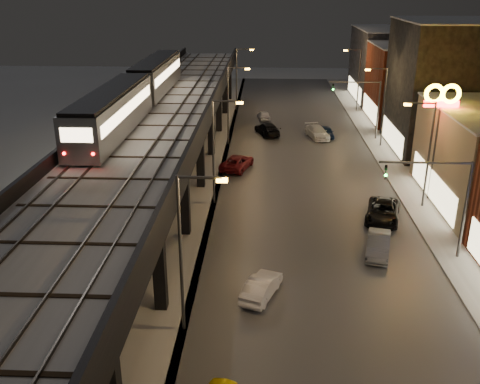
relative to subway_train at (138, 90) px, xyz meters
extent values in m
cube|color=#46474D|center=(16.00, -3.54, -8.28)|extent=(17.00, 120.00, 0.06)
cube|color=#9FA1A8|center=(26.00, -3.54, -8.24)|extent=(4.00, 120.00, 0.14)
cube|color=#9FA1A8|center=(2.50, -3.54, -8.28)|extent=(11.00, 120.00, 0.06)
cube|color=black|center=(2.50, -6.54, -2.51)|extent=(9.00, 100.00, 1.00)
cube|color=black|center=(2.50, -33.54, -3.16)|extent=(8.00, 0.60, 0.50)
cube|color=black|center=(-1.20, -23.54, -5.66)|extent=(0.70, 0.70, 5.30)
cube|color=black|center=(6.20, -23.54, -5.66)|extent=(0.70, 0.70, 5.30)
cube|color=black|center=(2.50, -23.54, -3.16)|extent=(8.00, 0.60, 0.50)
cube|color=black|center=(-1.20, -13.54, -5.66)|extent=(0.70, 0.70, 5.30)
cube|color=black|center=(6.20, -13.54, -5.66)|extent=(0.70, 0.70, 5.30)
cube|color=black|center=(2.50, -13.54, -3.16)|extent=(8.00, 0.60, 0.50)
cube|color=black|center=(-1.20, -3.54, -5.66)|extent=(0.70, 0.70, 5.30)
cube|color=black|center=(6.20, -3.54, -5.66)|extent=(0.70, 0.70, 5.30)
cube|color=black|center=(2.50, -3.54, -3.16)|extent=(8.00, 0.60, 0.50)
cube|color=black|center=(-1.20, 6.46, -5.66)|extent=(0.70, 0.70, 5.30)
cube|color=black|center=(6.20, 6.46, -5.66)|extent=(0.70, 0.70, 5.30)
cube|color=black|center=(2.50, 6.46, -3.16)|extent=(8.00, 0.60, 0.50)
cube|color=black|center=(-1.20, 16.46, -5.66)|extent=(0.70, 0.70, 5.30)
cube|color=black|center=(6.20, 16.46, -5.66)|extent=(0.70, 0.70, 5.30)
cube|color=black|center=(2.50, 16.46, -3.16)|extent=(8.00, 0.60, 0.50)
cube|color=black|center=(-1.20, 26.46, -5.66)|extent=(0.70, 0.70, 5.30)
cube|color=black|center=(6.20, 26.46, -5.66)|extent=(0.70, 0.70, 5.30)
cube|color=black|center=(2.50, 26.46, -3.16)|extent=(8.00, 0.60, 0.50)
cube|color=black|center=(-1.20, 36.46, -5.66)|extent=(0.70, 0.70, 5.30)
cube|color=black|center=(6.20, 36.46, -5.66)|extent=(0.70, 0.70, 5.30)
cube|color=black|center=(2.50, 36.46, -3.16)|extent=(8.00, 0.60, 0.50)
cube|color=#B2B7C1|center=(2.50, -6.54, -1.93)|extent=(8.40, 100.00, 0.16)
cube|color=#332D28|center=(-0.72, -6.54, -1.77)|extent=(0.08, 98.00, 0.16)
cube|color=#332D28|center=(0.72, -6.54, -1.77)|extent=(0.08, 98.00, 0.16)
cube|color=#332D28|center=(3.78, -6.54, -1.77)|extent=(0.08, 98.00, 0.16)
cube|color=#332D28|center=(5.22, -6.54, -1.77)|extent=(0.08, 98.00, 0.16)
cube|color=black|center=(2.50, -20.54, -1.82)|extent=(7.80, 0.24, 0.06)
cube|color=black|center=(2.50, -4.54, -1.82)|extent=(7.80, 0.24, 0.06)
cube|color=black|center=(2.50, 11.46, -1.82)|extent=(7.80, 0.24, 0.06)
cube|color=black|center=(2.50, 27.46, -1.82)|extent=(7.80, 0.24, 0.06)
cube|color=black|center=(6.85, -6.54, -1.46)|extent=(0.30, 100.00, 1.10)
cube|color=black|center=(-1.85, -6.54, -1.46)|extent=(0.30, 100.00, 1.10)
cube|color=beige|center=(26.45, -6.54, -6.71)|extent=(0.10, 12.00, 2.40)
cube|color=black|center=(32.50, 9.46, -1.31)|extent=(12.00, 13.00, 14.00)
cube|color=beige|center=(26.45, 9.46, -6.71)|extent=(0.10, 10.40, 2.40)
cube|color=#B2B7C1|center=(32.50, 9.46, 5.77)|extent=(12.20, 13.20, 0.16)
cube|color=maroon|center=(32.50, 23.46, -3.31)|extent=(12.00, 12.00, 10.00)
cube|color=beige|center=(26.45, 23.46, -6.71)|extent=(0.10, 9.60, 2.40)
cube|color=#B2B7C1|center=(32.50, 23.46, 1.77)|extent=(12.20, 12.20, 0.16)
cube|color=#2D2D33|center=(32.50, 37.46, -2.81)|extent=(12.00, 16.00, 11.00)
cube|color=beige|center=(26.45, 37.46, -6.71)|extent=(0.10, 12.80, 2.40)
cube|color=#B2B7C1|center=(32.50, 37.46, 2.77)|extent=(12.20, 16.20, 0.16)
cylinder|color=#38383A|center=(7.80, -25.54, -3.81)|extent=(0.18, 0.18, 9.00)
cube|color=#38383A|center=(8.90, -25.54, 0.59)|extent=(2.20, 0.12, 0.12)
cube|color=orange|center=(10.00, -25.54, 0.47)|extent=(0.55, 0.28, 0.18)
cylinder|color=#38383A|center=(7.80, -7.54, -3.81)|extent=(0.18, 0.18, 9.00)
cube|color=#38383A|center=(8.90, -7.54, 0.59)|extent=(2.20, 0.12, 0.12)
cube|color=orange|center=(10.00, -7.54, 0.47)|extent=(0.55, 0.28, 0.18)
cylinder|color=#38383A|center=(25.50, -7.54, -3.81)|extent=(0.18, 0.18, 9.00)
cube|color=#38383A|center=(24.40, -7.54, 0.59)|extent=(2.20, 0.12, 0.12)
cube|color=orange|center=(23.30, -7.54, 0.47)|extent=(0.55, 0.28, 0.18)
cylinder|color=#38383A|center=(7.80, 10.46, -3.81)|extent=(0.18, 0.18, 9.00)
cube|color=#38383A|center=(8.90, 10.46, 0.59)|extent=(2.20, 0.12, 0.12)
cube|color=orange|center=(10.00, 10.46, 0.47)|extent=(0.55, 0.28, 0.18)
cylinder|color=#38383A|center=(25.50, 10.46, -3.81)|extent=(0.18, 0.18, 9.00)
cube|color=#38383A|center=(24.40, 10.46, 0.59)|extent=(2.20, 0.12, 0.12)
cube|color=orange|center=(23.30, 10.46, 0.47)|extent=(0.55, 0.28, 0.18)
cylinder|color=#38383A|center=(7.80, 28.46, -3.81)|extent=(0.18, 0.18, 9.00)
cube|color=#38383A|center=(8.90, 28.46, 0.59)|extent=(2.20, 0.12, 0.12)
cube|color=orange|center=(10.00, 28.46, 0.47)|extent=(0.55, 0.28, 0.18)
cylinder|color=#38383A|center=(25.50, 28.46, -3.81)|extent=(0.18, 0.18, 9.00)
cube|color=#38383A|center=(24.40, 28.46, 0.59)|extent=(2.20, 0.12, 0.12)
cube|color=orange|center=(23.30, 28.46, 0.47)|extent=(0.55, 0.28, 0.18)
cylinder|color=#38383A|center=(25.50, -16.54, -4.81)|extent=(0.20, 0.20, 7.00)
cube|color=#38383A|center=(22.50, -16.54, -1.41)|extent=(6.00, 0.12, 0.12)
imported|color=black|center=(20.00, -16.54, -1.91)|extent=(0.20, 0.16, 1.00)
sphere|color=#0CFF26|center=(20.00, -16.69, -2.16)|extent=(0.18, 0.18, 0.18)
cylinder|color=#38383A|center=(25.50, 13.46, -4.81)|extent=(0.20, 0.20, 7.00)
cube|color=#38383A|center=(22.50, 13.46, -1.41)|extent=(6.00, 0.12, 0.12)
imported|color=black|center=(20.00, 13.46, -1.91)|extent=(0.20, 0.16, 1.00)
sphere|color=#0CFF26|center=(20.00, 13.31, -2.16)|extent=(0.18, 0.18, 0.18)
cube|color=gray|center=(0.00, -9.00, -0.11)|extent=(2.77, 16.73, 3.16)
cube|color=black|center=(0.00, -9.00, 1.59)|extent=(2.49, 16.25, 0.24)
cube|color=#FFDBA6|center=(-1.40, -9.00, 0.32)|extent=(0.05, 15.30, 0.86)
cube|color=#FFDBA6|center=(1.40, -9.00, 0.32)|extent=(0.05, 15.30, 0.86)
cube|color=gray|center=(0.00, 9.01, -0.11)|extent=(2.77, 16.73, 3.16)
cube|color=black|center=(0.00, 9.01, 1.59)|extent=(2.49, 16.25, 0.24)
cube|color=#FFDBA6|center=(-1.40, 9.01, 0.32)|extent=(0.05, 15.30, 0.86)
cube|color=#FFDBA6|center=(1.40, 9.01, 0.32)|extent=(0.05, 15.30, 0.86)
cube|color=#FFDBA6|center=(0.00, -17.37, 0.37)|extent=(2.10, 0.05, 0.96)
sphere|color=#FF0C0C|center=(-0.96, -17.39, -0.87)|extent=(0.19, 0.19, 0.19)
sphere|color=#FF0C0C|center=(0.96, -17.39, -0.87)|extent=(0.19, 0.19, 0.19)
imported|color=silver|center=(12.01, -22.09, -7.64)|extent=(2.68, 4.27, 1.33)
imported|color=maroon|center=(9.29, 1.53, -7.60)|extent=(3.71, 5.55, 1.41)
imported|color=black|center=(12.36, 14.79, -7.56)|extent=(3.60, 5.51, 1.48)
imported|color=silver|center=(11.88, 22.58, -7.67)|extent=(2.00, 3.89, 1.27)
imported|color=#565B66|center=(20.07, -16.34, -7.58)|extent=(2.50, 4.62, 1.44)
imported|color=black|center=(21.55, -10.51, -7.56)|extent=(3.78, 5.85, 1.50)
imported|color=white|center=(18.45, 13.62, -7.59)|extent=(3.15, 5.25, 1.42)
imported|color=#0F1E42|center=(19.64, 14.09, -7.67)|extent=(1.71, 3.82, 1.28)
cylinder|color=#38383A|center=(26.50, -5.77, -4.22)|extent=(0.24, 0.24, 8.18)
cube|color=#FF0C0C|center=(26.50, -5.77, 0.18)|extent=(2.86, 0.25, 0.51)
torus|color=yellow|center=(25.84, -5.77, 0.99)|extent=(1.67, 0.41, 1.66)
torus|color=yellow|center=(27.16, -5.77, 0.99)|extent=(1.67, 0.41, 1.66)
camera|label=1|loc=(12.04, -49.94, 9.48)|focal=40.00mm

